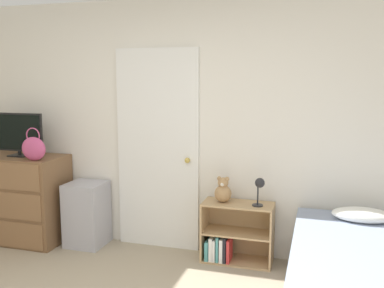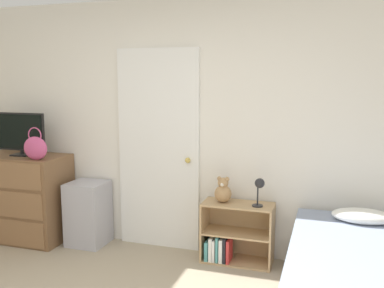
{
  "view_description": "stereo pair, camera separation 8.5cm",
  "coord_description": "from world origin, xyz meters",
  "px_view_note": "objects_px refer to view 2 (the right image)",
  "views": [
    {
      "loc": [
        1.39,
        -1.84,
        1.76
      ],
      "look_at": [
        0.24,
        1.99,
        1.15
      ],
      "focal_mm": 40.0,
      "sensor_mm": 36.0,
      "label": 1
    },
    {
      "loc": [
        1.47,
        -1.82,
        1.76
      ],
      "look_at": [
        0.24,
        1.99,
        1.15
      ],
      "focal_mm": 40.0,
      "sensor_mm": 36.0,
      "label": 2
    }
  ],
  "objects_px": {
    "dresser": "(24,197)",
    "bookshelf": "(232,237)",
    "handbag": "(35,148)",
    "desk_lamp": "(259,187)",
    "tv": "(21,133)",
    "bed": "(366,287)",
    "storage_bin": "(88,213)",
    "teddy_bear": "(223,191)"
  },
  "relations": [
    {
      "from": "dresser",
      "to": "bookshelf",
      "type": "height_order",
      "value": "dresser"
    },
    {
      "from": "handbag",
      "to": "desk_lamp",
      "type": "bearing_deg",
      "value": 6.24
    },
    {
      "from": "tv",
      "to": "bed",
      "type": "distance_m",
      "value": 3.63
    },
    {
      "from": "storage_bin",
      "to": "bookshelf",
      "type": "relative_size",
      "value": 1.0
    },
    {
      "from": "tv",
      "to": "handbag",
      "type": "distance_m",
      "value": 0.37
    },
    {
      "from": "tv",
      "to": "teddy_bear",
      "type": "bearing_deg",
      "value": 3.08
    },
    {
      "from": "handbag",
      "to": "bookshelf",
      "type": "xyz_separation_m",
      "value": [
        1.99,
        0.29,
        -0.83
      ]
    },
    {
      "from": "tv",
      "to": "desk_lamp",
      "type": "relative_size",
      "value": 2.17
    },
    {
      "from": "tv",
      "to": "teddy_bear",
      "type": "distance_m",
      "value": 2.26
    },
    {
      "from": "dresser",
      "to": "teddy_bear",
      "type": "xyz_separation_m",
      "value": [
        2.22,
        0.11,
        0.22
      ]
    },
    {
      "from": "storage_bin",
      "to": "teddy_bear",
      "type": "distance_m",
      "value": 1.51
    },
    {
      "from": "handbag",
      "to": "storage_bin",
      "type": "relative_size",
      "value": 0.5
    },
    {
      "from": "bookshelf",
      "to": "desk_lamp",
      "type": "distance_m",
      "value": 0.6
    },
    {
      "from": "handbag",
      "to": "storage_bin",
      "type": "xyz_separation_m",
      "value": [
        0.43,
        0.25,
        -0.73
      ]
    },
    {
      "from": "tv",
      "to": "handbag",
      "type": "xyz_separation_m",
      "value": [
        0.31,
        -0.17,
        -0.12
      ]
    },
    {
      "from": "desk_lamp",
      "to": "tv",
      "type": "bearing_deg",
      "value": -178.29
    },
    {
      "from": "tv",
      "to": "teddy_bear",
      "type": "height_order",
      "value": "tv"
    },
    {
      "from": "dresser",
      "to": "bookshelf",
      "type": "xyz_separation_m",
      "value": [
        2.32,
        0.12,
        -0.23
      ]
    },
    {
      "from": "bookshelf",
      "to": "bed",
      "type": "height_order",
      "value": "bed"
    },
    {
      "from": "handbag",
      "to": "teddy_bear",
      "type": "xyz_separation_m",
      "value": [
        1.9,
        0.29,
        -0.37
      ]
    },
    {
      "from": "storage_bin",
      "to": "teddy_bear",
      "type": "relative_size",
      "value": 2.69
    },
    {
      "from": "teddy_bear",
      "to": "bed",
      "type": "distance_m",
      "value": 1.52
    },
    {
      "from": "tv",
      "to": "handbag",
      "type": "bearing_deg",
      "value": -28.62
    },
    {
      "from": "bookshelf",
      "to": "desk_lamp",
      "type": "bearing_deg",
      "value": -10.33
    },
    {
      "from": "storage_bin",
      "to": "desk_lamp",
      "type": "distance_m",
      "value": 1.87
    },
    {
      "from": "tv",
      "to": "bed",
      "type": "xyz_separation_m",
      "value": [
        3.45,
        -0.64,
        -0.9
      ]
    },
    {
      "from": "desk_lamp",
      "to": "handbag",
      "type": "bearing_deg",
      "value": -173.76
    },
    {
      "from": "dresser",
      "to": "teddy_bear",
      "type": "distance_m",
      "value": 2.24
    },
    {
      "from": "tv",
      "to": "storage_bin",
      "type": "xyz_separation_m",
      "value": [
        0.74,
        0.08,
        -0.84
      ]
    },
    {
      "from": "bookshelf",
      "to": "teddy_bear",
      "type": "height_order",
      "value": "teddy_bear"
    },
    {
      "from": "desk_lamp",
      "to": "bookshelf",
      "type": "bearing_deg",
      "value": 169.67
    },
    {
      "from": "handbag",
      "to": "desk_lamp",
      "type": "height_order",
      "value": "handbag"
    },
    {
      "from": "handbag",
      "to": "bed",
      "type": "height_order",
      "value": "handbag"
    },
    {
      "from": "tv",
      "to": "bed",
      "type": "relative_size",
      "value": 0.32
    },
    {
      "from": "handbag",
      "to": "storage_bin",
      "type": "distance_m",
      "value": 0.88
    },
    {
      "from": "tv",
      "to": "bookshelf",
      "type": "distance_m",
      "value": 2.49
    },
    {
      "from": "handbag",
      "to": "desk_lamp",
      "type": "relative_size",
      "value": 1.24
    },
    {
      "from": "bed",
      "to": "bookshelf",
      "type": "bearing_deg",
      "value": 146.36
    },
    {
      "from": "dresser",
      "to": "tv",
      "type": "xyz_separation_m",
      "value": [
        0.02,
        -0.0,
        0.71
      ]
    },
    {
      "from": "bookshelf",
      "to": "tv",
      "type": "bearing_deg",
      "value": -176.91
    },
    {
      "from": "teddy_bear",
      "to": "storage_bin",
      "type": "bearing_deg",
      "value": -178.59
    },
    {
      "from": "storage_bin",
      "to": "desk_lamp",
      "type": "xyz_separation_m",
      "value": [
        1.82,
        -0.01,
        0.44
      ]
    }
  ]
}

